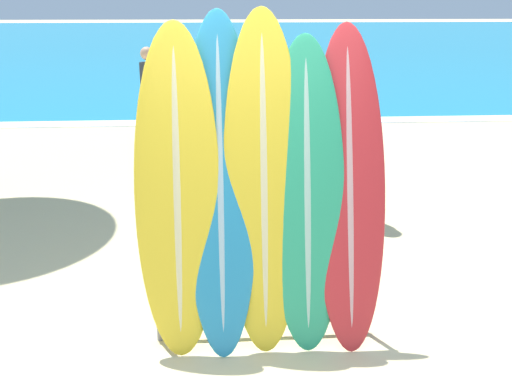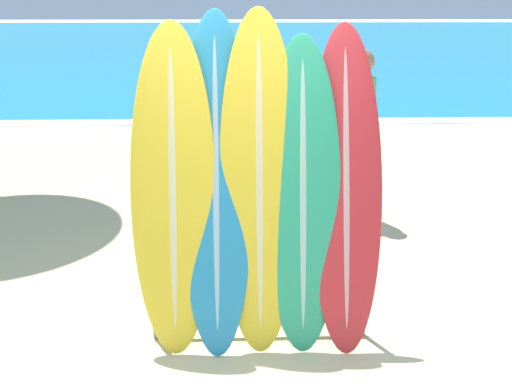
# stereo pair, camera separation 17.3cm
# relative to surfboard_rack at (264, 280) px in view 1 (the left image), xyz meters

# --- Properties ---
(ground_plane) EXTENTS (160.00, 160.00, 0.00)m
(ground_plane) POSITION_rel_surfboard_rack_xyz_m (-0.12, -0.32, -0.44)
(ground_plane) COLOR beige
(ocean_water) EXTENTS (120.00, 60.00, 0.01)m
(ocean_water) POSITION_rel_surfboard_rack_xyz_m (-0.12, 37.21, -0.43)
(ocean_water) COLOR teal
(ocean_water) RESTS_ON ground_plane
(surfboard_rack) EXTENTS (1.50, 0.04, 0.80)m
(surfboard_rack) POSITION_rel_surfboard_rack_xyz_m (0.00, 0.00, 0.00)
(surfboard_rack) COLOR slate
(surfboard_rack) RESTS_ON ground_plane
(surfboard_slot_0) EXTENTS (0.56, 0.58, 2.17)m
(surfboard_slot_0) POSITION_rel_surfboard_rack_xyz_m (-0.57, 0.03, 0.65)
(surfboard_slot_0) COLOR yellow
(surfboard_slot_0) RESTS_ON ground_plane
(surfboard_slot_1) EXTENTS (0.49, 0.72, 2.24)m
(surfboard_slot_1) POSITION_rel_surfboard_rack_xyz_m (-0.29, 0.06, 0.68)
(surfboard_slot_1) COLOR teal
(surfboard_slot_1) RESTS_ON ground_plane
(surfboard_slot_2) EXTENTS (0.54, 0.58, 2.25)m
(surfboard_slot_2) POSITION_rel_surfboard_rack_xyz_m (-0.00, 0.05, 0.69)
(surfboard_slot_2) COLOR yellow
(surfboard_slot_2) RESTS_ON ground_plane
(surfboard_slot_3) EXTENTS (0.51, 0.56, 2.08)m
(surfboard_slot_3) POSITION_rel_surfboard_rack_xyz_m (0.28, 0.03, 0.60)
(surfboard_slot_3) COLOR #289E70
(surfboard_slot_3) RESTS_ON ground_plane
(surfboard_slot_4) EXTENTS (0.49, 0.68, 2.15)m
(surfboard_slot_4) POSITION_rel_surfboard_rack_xyz_m (0.58, 0.06, 0.64)
(surfboard_slot_4) COLOR red
(surfboard_slot_4) RESTS_ON ground_plane
(person_near_water) EXTENTS (0.22, 0.27, 1.62)m
(person_near_water) POSITION_rel_surfboard_rack_xyz_m (0.05, 5.54, 0.45)
(person_near_water) COLOR beige
(person_near_water) RESTS_ON ground_plane
(person_mid_beach) EXTENTS (0.31, 0.24, 1.81)m
(person_mid_beach) POSITION_rel_surfboard_rack_xyz_m (1.15, 2.46, 0.55)
(person_mid_beach) COLOR #846047
(person_mid_beach) RESTS_ON ground_plane
(person_far_left) EXTENTS (0.26, 0.21, 1.58)m
(person_far_left) POSITION_rel_surfboard_rack_xyz_m (-1.38, 6.27, 0.42)
(person_far_left) COLOR tan
(person_far_left) RESTS_ON ground_plane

